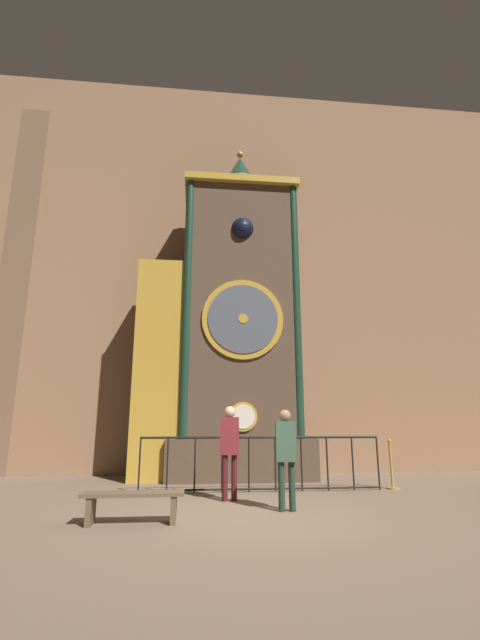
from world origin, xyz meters
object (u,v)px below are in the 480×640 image
stanchion_post (392,472)px  visitor_bench (133,501)px  visitor_near (230,442)px  visitor_far (286,449)px  clock_tower (227,328)px

stanchion_post → visitor_bench: size_ratio=0.73×
stanchion_post → visitor_bench: bearing=-151.4°
stanchion_post → visitor_near: bearing=-162.9°
visitor_far → stanchion_post: bearing=44.6°
clock_tower → visitor_far: size_ratio=5.91×
visitor_near → visitor_far: (0.88, -1.08, -0.07)m
visitor_far → clock_tower: bearing=106.5°
visitor_far → stanchion_post: 3.71m
clock_tower → visitor_near: 4.38m
clock_tower → stanchion_post: 5.56m
visitor_near → stanchion_post: 4.01m
clock_tower → visitor_far: 5.31m
clock_tower → visitor_far: bearing=-80.3°
visitor_near → clock_tower: bearing=99.2°
stanchion_post → clock_tower: bearing=150.7°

